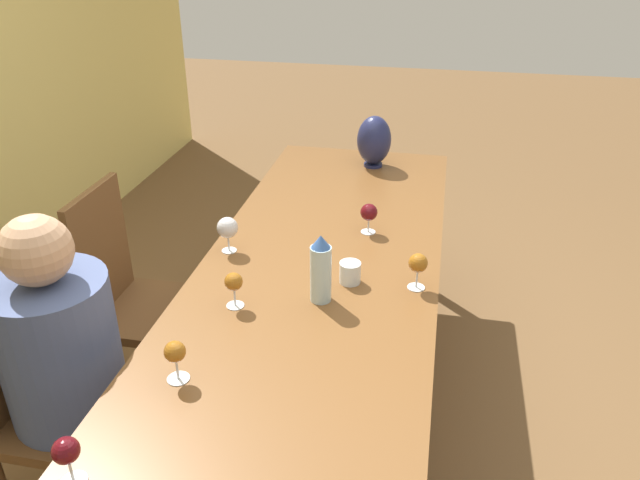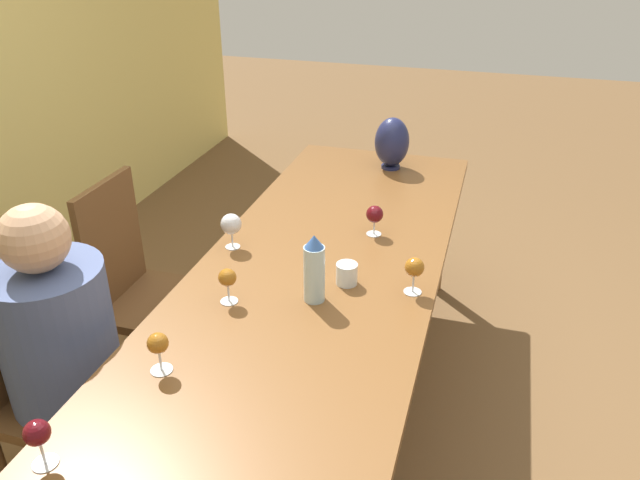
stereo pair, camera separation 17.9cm
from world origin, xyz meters
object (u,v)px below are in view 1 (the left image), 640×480
at_px(chair_far, 134,295).
at_px(wine_glass_5, 66,452).
at_px(water_tumbler, 350,272).
at_px(person_near, 69,371).
at_px(wine_glass_2, 418,265).
at_px(chair_near, 50,393).
at_px(wine_glass_3, 369,213).
at_px(water_bottle, 321,269).
at_px(vase, 374,141).
at_px(wine_glass_4, 227,228).
at_px(wine_glass_0, 175,353).
at_px(wine_glass_6, 234,283).

bearing_deg(chair_far, wine_glass_5, -158.62).
relative_size(water_tumbler, person_near, 0.07).
xyz_separation_m(wine_glass_2, chair_near, (-0.49, 1.17, -0.35)).
height_order(water_tumbler, wine_glass_3, wine_glass_3).
xyz_separation_m(water_bottle, vase, (1.29, -0.02, 0.02)).
xyz_separation_m(water_bottle, chair_far, (0.26, 0.85, -0.38)).
relative_size(water_bottle, water_tumbler, 3.16).
bearing_deg(wine_glass_4, wine_glass_0, -172.14).
bearing_deg(wine_glass_6, person_near, 118.38).
xyz_separation_m(wine_glass_0, chair_near, (0.12, 0.54, -0.35)).
relative_size(water_bottle, chair_near, 0.25).
distance_m(water_bottle, wine_glass_4, 0.50).
bearing_deg(wine_glass_4, chair_near, 145.16).
xyz_separation_m(wine_glass_0, wine_glass_3, (1.02, -0.41, -0.00)).
xyz_separation_m(water_tumbler, vase, (1.16, 0.06, 0.10)).
bearing_deg(person_near, wine_glass_0, -105.46).
height_order(wine_glass_2, wine_glass_3, wine_glass_2).
xyz_separation_m(wine_glass_5, chair_far, (1.13, 0.44, -0.35)).
xyz_separation_m(water_tumbler, wine_glass_4, (0.13, 0.50, 0.06)).
relative_size(wine_glass_2, chair_far, 0.14).
distance_m(water_bottle, wine_glass_5, 0.96).
bearing_deg(person_near, wine_glass_3, -43.77).
distance_m(wine_glass_5, chair_far, 1.26).
bearing_deg(wine_glass_4, water_bottle, -122.55).
relative_size(wine_glass_6, chair_near, 0.13).
bearing_deg(chair_far, water_tumbler, -97.85).
height_order(wine_glass_3, person_near, person_near).
bearing_deg(vase, chair_far, 139.72).
distance_m(water_tumbler, wine_glass_5, 1.12).
distance_m(wine_glass_6, chair_far, 0.76).
distance_m(water_bottle, wine_glass_0, 0.58).
distance_m(wine_glass_2, chair_near, 1.32).
distance_m(vase, wine_glass_3, 0.76).
relative_size(wine_glass_3, chair_near, 0.13).
distance_m(water_bottle, person_near, 0.88).
height_order(wine_glass_0, wine_glass_3, same).
relative_size(wine_glass_0, person_near, 0.11).
height_order(water_tumbler, chair_far, chair_far).
height_order(wine_glass_4, chair_near, chair_near).
bearing_deg(wine_glass_2, chair_near, 112.90).
xyz_separation_m(wine_glass_4, wine_glass_6, (-0.36, -0.14, -0.01)).
relative_size(wine_glass_0, chair_far, 0.13).
relative_size(wine_glass_5, wine_glass_6, 1.04).
height_order(water_tumbler, wine_glass_6, wine_glass_6).
bearing_deg(chair_far, wine_glass_0, -144.05).
height_order(vase, wine_glass_2, vase).
relative_size(wine_glass_5, person_near, 0.11).
bearing_deg(wine_glass_0, chair_far, 35.95).
xyz_separation_m(vase, wine_glass_4, (-1.02, 0.44, -0.04)).
xyz_separation_m(vase, wine_glass_2, (-1.16, -0.30, -0.04)).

